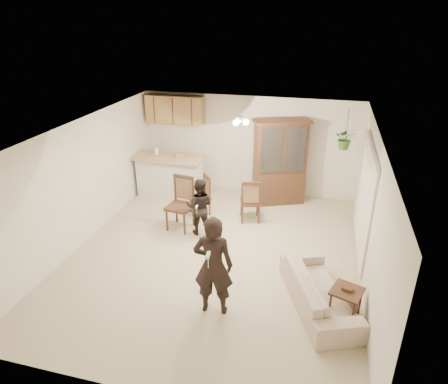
% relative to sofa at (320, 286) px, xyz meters
% --- Properties ---
extents(floor, '(6.50, 6.50, 0.00)m').
position_rel_sofa_xyz_m(floor, '(-2.02, 0.99, -0.37)').
color(floor, '#B8A98B').
rests_on(floor, ground).
extents(ceiling, '(5.50, 6.50, 0.02)m').
position_rel_sofa_xyz_m(ceiling, '(-2.02, 0.99, 2.13)').
color(ceiling, white).
rests_on(ceiling, wall_back).
extents(wall_back, '(5.50, 0.02, 2.50)m').
position_rel_sofa_xyz_m(wall_back, '(-2.02, 4.24, 0.88)').
color(wall_back, beige).
rests_on(wall_back, ground).
extents(wall_front, '(5.50, 0.02, 2.50)m').
position_rel_sofa_xyz_m(wall_front, '(-2.02, -2.26, 0.88)').
color(wall_front, beige).
rests_on(wall_front, ground).
extents(wall_left, '(0.02, 6.50, 2.50)m').
position_rel_sofa_xyz_m(wall_left, '(-4.77, 0.99, 0.88)').
color(wall_left, beige).
rests_on(wall_left, ground).
extents(wall_right, '(0.02, 6.50, 2.50)m').
position_rel_sofa_xyz_m(wall_right, '(0.73, 0.99, 0.88)').
color(wall_right, beige).
rests_on(wall_right, ground).
extents(breakfast_bar, '(1.60, 0.55, 1.00)m').
position_rel_sofa_xyz_m(breakfast_bar, '(-3.87, 3.34, 0.13)').
color(breakfast_bar, silver).
rests_on(breakfast_bar, floor).
extents(bar_top, '(1.75, 0.70, 0.08)m').
position_rel_sofa_xyz_m(bar_top, '(-3.87, 3.34, 0.68)').
color(bar_top, tan).
rests_on(bar_top, breakfast_bar).
extents(upper_cabinets, '(1.50, 0.34, 0.70)m').
position_rel_sofa_xyz_m(upper_cabinets, '(-3.92, 4.06, 1.73)').
color(upper_cabinets, '#9B6C43').
rests_on(upper_cabinets, wall_back).
extents(vertical_blinds, '(0.06, 2.30, 2.10)m').
position_rel_sofa_xyz_m(vertical_blinds, '(0.69, 1.89, 0.73)').
color(vertical_blinds, silver).
rests_on(vertical_blinds, wall_right).
extents(ceiling_fixture, '(0.36, 0.36, 0.20)m').
position_rel_sofa_xyz_m(ceiling_fixture, '(-1.82, 2.19, 2.03)').
color(ceiling_fixture, '#FAE8BC').
rests_on(ceiling_fixture, ceiling).
extents(hanging_plant, '(0.43, 0.37, 0.48)m').
position_rel_sofa_xyz_m(hanging_plant, '(0.28, 3.39, 1.48)').
color(hanging_plant, '#2B5A24').
rests_on(hanging_plant, ceiling).
extents(plant_cord, '(0.01, 0.01, 0.65)m').
position_rel_sofa_xyz_m(plant_cord, '(0.28, 3.39, 1.81)').
color(plant_cord, black).
rests_on(plant_cord, ceiling).
extents(sofa, '(1.39, 2.01, 0.73)m').
position_rel_sofa_xyz_m(sofa, '(0.00, 0.00, 0.00)').
color(sofa, '#F0E2C6').
rests_on(sofa, floor).
extents(adult, '(0.70, 0.50, 1.80)m').
position_rel_sofa_xyz_m(adult, '(-1.61, -0.54, 0.53)').
color(adult, black).
rests_on(adult, floor).
extents(child, '(0.71, 0.58, 1.35)m').
position_rel_sofa_xyz_m(child, '(-2.57, 1.74, 0.31)').
color(child, black).
rests_on(child, floor).
extents(china_hutch, '(1.42, 1.00, 2.09)m').
position_rel_sofa_xyz_m(china_hutch, '(-1.16, 3.71, 0.67)').
color(china_hutch, '#3A2615').
rests_on(china_hutch, floor).
extents(side_table, '(0.57, 0.57, 0.55)m').
position_rel_sofa_xyz_m(side_table, '(0.41, -0.16, -0.11)').
color(side_table, '#3A2615').
rests_on(side_table, floor).
extents(chair_bar, '(0.59, 0.59, 1.17)m').
position_rel_sofa_xyz_m(chair_bar, '(-3.05, 1.83, -0.03)').
color(chair_bar, '#3A2615').
rests_on(chair_bar, floor).
extents(chair_hutch_left, '(0.59, 0.59, 0.95)m').
position_rel_sofa_xyz_m(chair_hutch_left, '(-2.84, 2.59, -0.10)').
color(chair_hutch_left, '#3A2615').
rests_on(chair_hutch_left, floor).
extents(chair_hutch_right, '(0.55, 0.55, 1.02)m').
position_rel_sofa_xyz_m(chair_hutch_right, '(-1.64, 2.59, -0.08)').
color(chair_hutch_right, '#3A2615').
rests_on(chair_hutch_right, floor).
extents(controller_adult, '(0.06, 0.15, 0.04)m').
position_rel_sofa_xyz_m(controller_adult, '(-1.57, -0.94, 0.93)').
color(controller_adult, white).
rests_on(controller_adult, adult).
extents(controller_child, '(0.05, 0.11, 0.03)m').
position_rel_sofa_xyz_m(controller_child, '(-2.53, 1.45, 0.40)').
color(controller_child, white).
rests_on(controller_child, child).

